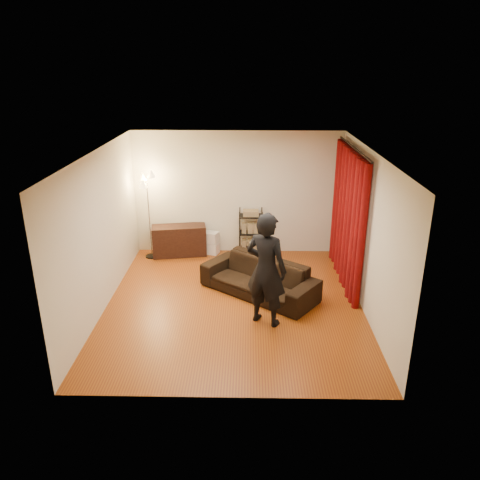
{
  "coord_description": "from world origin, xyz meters",
  "views": [
    {
      "loc": [
        0.25,
        -7.38,
        4.04
      ],
      "look_at": [
        0.1,
        0.3,
        1.1
      ],
      "focal_mm": 35.0,
      "sensor_mm": 36.0,
      "label": 1
    }
  ],
  "objects_px": {
    "storage_boxes": "(211,243)",
    "person": "(266,270)",
    "sofa": "(259,278)",
    "wire_shelf": "(251,233)",
    "floor_lamp": "(149,216)",
    "media_cabinet": "(179,241)"
  },
  "relations": [
    {
      "from": "person",
      "to": "sofa",
      "type": "bearing_deg",
      "value": -56.97
    },
    {
      "from": "sofa",
      "to": "person",
      "type": "relative_size",
      "value": 1.15
    },
    {
      "from": "person",
      "to": "storage_boxes",
      "type": "bearing_deg",
      "value": -40.94
    },
    {
      "from": "media_cabinet",
      "to": "storage_boxes",
      "type": "relative_size",
      "value": 2.29
    },
    {
      "from": "storage_boxes",
      "to": "person",
      "type": "bearing_deg",
      "value": -69.18
    },
    {
      "from": "sofa",
      "to": "media_cabinet",
      "type": "xyz_separation_m",
      "value": [
        -1.73,
        1.83,
        0.02
      ]
    },
    {
      "from": "sofa",
      "to": "storage_boxes",
      "type": "height_order",
      "value": "sofa"
    },
    {
      "from": "sofa",
      "to": "wire_shelf",
      "type": "relative_size",
      "value": 2.06
    },
    {
      "from": "wire_shelf",
      "to": "floor_lamp",
      "type": "xyz_separation_m",
      "value": [
        -2.18,
        -0.14,
        0.41
      ]
    },
    {
      "from": "sofa",
      "to": "person",
      "type": "distance_m",
      "value": 1.19
    },
    {
      "from": "floor_lamp",
      "to": "storage_boxes",
      "type": "bearing_deg",
      "value": 9.0
    },
    {
      "from": "wire_shelf",
      "to": "floor_lamp",
      "type": "distance_m",
      "value": 2.23
    },
    {
      "from": "person",
      "to": "media_cabinet",
      "type": "bearing_deg",
      "value": -29.16
    },
    {
      "from": "media_cabinet",
      "to": "floor_lamp",
      "type": "relative_size",
      "value": 0.62
    },
    {
      "from": "storage_boxes",
      "to": "wire_shelf",
      "type": "relative_size",
      "value": 0.48
    },
    {
      "from": "person",
      "to": "wire_shelf",
      "type": "height_order",
      "value": "person"
    },
    {
      "from": "sofa",
      "to": "floor_lamp",
      "type": "height_order",
      "value": "floor_lamp"
    },
    {
      "from": "storage_boxes",
      "to": "floor_lamp",
      "type": "height_order",
      "value": "floor_lamp"
    },
    {
      "from": "sofa",
      "to": "wire_shelf",
      "type": "bearing_deg",
      "value": 131.96
    },
    {
      "from": "person",
      "to": "storage_boxes",
      "type": "height_order",
      "value": "person"
    },
    {
      "from": "wire_shelf",
      "to": "floor_lamp",
      "type": "bearing_deg",
      "value": 166.15
    },
    {
      "from": "floor_lamp",
      "to": "sofa",
      "type": "bearing_deg",
      "value": -36.22
    }
  ]
}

